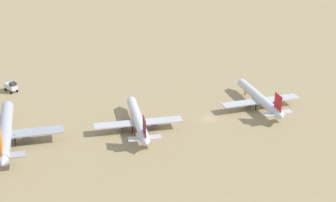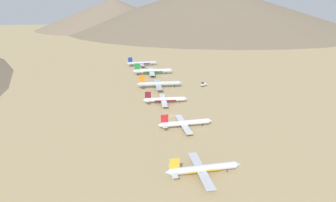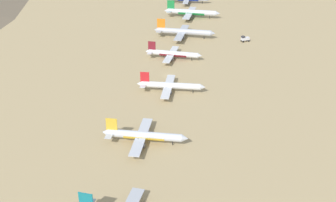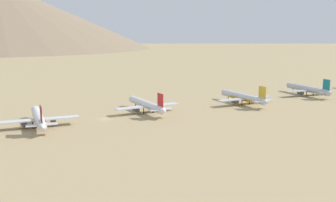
# 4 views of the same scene
# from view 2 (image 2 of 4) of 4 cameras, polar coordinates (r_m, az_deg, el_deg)

# --- Properties ---
(ground_plane) EXTENTS (1800.00, 1800.00, 0.00)m
(ground_plane) POSITION_cam_2_polar(r_m,az_deg,el_deg) (171.45, 0.99, -3.25)
(ground_plane) COLOR tan
(parked_jet_2) EXTENTS (33.42, 27.11, 9.65)m
(parked_jet_2) POSITION_cam_2_polar(r_m,az_deg,el_deg) (115.21, 7.55, -14.31)
(parked_jet_2) COLOR silver
(parked_jet_2) RESTS_ON ground
(parked_jet_3) EXTENTS (32.95, 26.75, 9.50)m
(parked_jet_3) POSITION_cam_2_polar(r_m,az_deg,el_deg) (154.15, 3.65, -4.78)
(parked_jet_3) COLOR silver
(parked_jet_3) RESTS_ON ground
(parked_jet_4) EXTENTS (33.02, 26.82, 9.52)m
(parked_jet_4) POSITION_cam_2_polar(r_m,az_deg,el_deg) (191.51, -0.70, 0.33)
(parked_jet_4) COLOR silver
(parked_jet_4) RESTS_ON ground
(parked_jet_5) EXTENTS (40.37, 32.74, 11.66)m
(parked_jet_5) POSITION_cam_2_polar(r_m,az_deg,el_deg) (227.69, -1.95, 3.77)
(parked_jet_5) COLOR #B2B7C1
(parked_jet_5) RESTS_ON ground
(parked_jet_6) EXTENTS (42.18, 34.22, 12.17)m
(parked_jet_6) POSITION_cam_2_polar(r_m,az_deg,el_deg) (272.84, -3.37, 6.54)
(parked_jet_6) COLOR silver
(parked_jet_6) RESTS_ON ground
(parked_jet_7) EXTENTS (36.91, 29.98, 10.64)m
(parked_jet_7) POSITION_cam_2_polar(r_m,az_deg,el_deg) (314.06, -5.65, 8.19)
(parked_jet_7) COLOR #B2B7C1
(parked_jet_7) RESTS_ON ground
(service_truck) EXTENTS (5.69, 4.89, 3.90)m
(service_truck) POSITION_cam_2_polar(r_m,az_deg,el_deg) (234.95, 7.71, 3.64)
(service_truck) COLOR silver
(service_truck) RESTS_ON ground
(desert_hill_1) EXTENTS (452.28, 452.28, 86.33)m
(desert_hill_1) POSITION_cam_2_polar(r_m,az_deg,el_deg) (855.50, -11.61, 18.09)
(desert_hill_1) COLOR #7A6854
(desert_hill_1) RESTS_ON ground
(desert_hill_2) EXTENTS (823.37, 823.37, 124.95)m
(desert_hill_2) POSITION_cam_2_polar(r_m,az_deg,el_deg) (841.52, 8.93, 19.53)
(desert_hill_2) COLOR #70604C
(desert_hill_2) RESTS_ON ground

